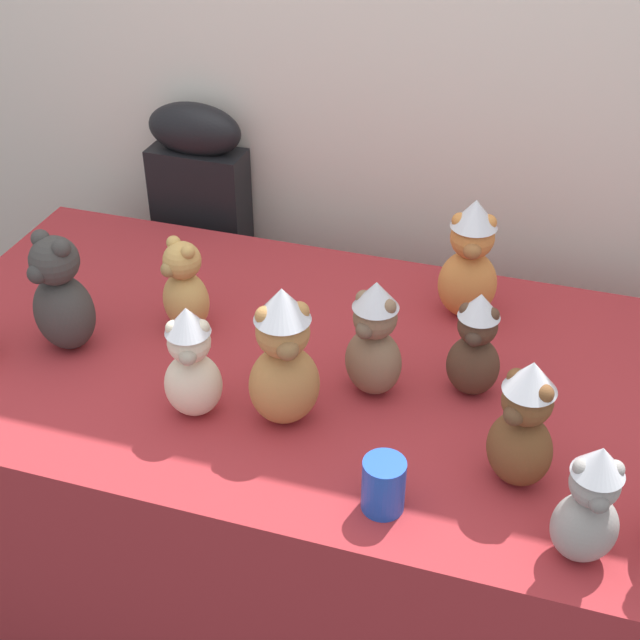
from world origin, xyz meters
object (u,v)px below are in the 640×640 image
(display_table, at_px, (320,482))
(teddy_bear_ash, at_px, (590,506))
(teddy_bear_chestnut, at_px, (523,425))
(teddy_bear_charcoal, at_px, (61,296))
(teddy_bear_mocha, at_px, (374,340))
(teddy_bear_cream, at_px, (191,363))
(teddy_bear_caramel, at_px, (284,359))
(teddy_bear_ginger, at_px, (470,261))
(party_cup_blue, at_px, (383,485))
(instrument_case, at_px, (206,266))
(teddy_bear_cocoa, at_px, (475,346))
(teddy_bear_honey, at_px, (185,288))

(display_table, distance_m, teddy_bear_ash, 0.86)
(teddy_bear_chestnut, height_order, teddy_bear_charcoal, teddy_bear_charcoal)
(teddy_bear_mocha, bearing_deg, teddy_bear_charcoal, -158.81)
(display_table, distance_m, teddy_bear_cream, 0.59)
(teddy_bear_caramel, bearing_deg, teddy_bear_ash, -47.51)
(teddy_bear_ginger, distance_m, party_cup_blue, 0.68)
(instrument_case, bearing_deg, teddy_bear_cream, -65.87)
(teddy_bear_charcoal, height_order, teddy_bear_cream, teddy_bear_charcoal)
(teddy_bear_caramel, bearing_deg, display_table, 55.92)
(teddy_bear_mocha, bearing_deg, teddy_bear_cocoa, 33.49)
(teddy_bear_cream, bearing_deg, teddy_bear_cocoa, 4.23)
(teddy_bear_mocha, bearing_deg, teddy_bear_caramel, -118.64)
(display_table, xyz_separation_m, teddy_bear_mocha, (0.13, -0.05, 0.51))
(teddy_bear_ginger, height_order, teddy_bear_charcoal, teddy_bear_ginger)
(teddy_bear_mocha, height_order, party_cup_blue, teddy_bear_mocha)
(teddy_bear_ash, bearing_deg, teddy_bear_chestnut, 116.02)
(teddy_bear_ash, distance_m, party_cup_blue, 0.36)
(teddy_bear_ginger, distance_m, teddy_bear_mocha, 0.38)
(display_table, xyz_separation_m, teddy_bear_ash, (0.59, -0.39, 0.49))
(instrument_case, bearing_deg, teddy_bear_charcoal, -89.49)
(display_table, xyz_separation_m, teddy_bear_chestnut, (0.46, -0.23, 0.51))
(instrument_case, bearing_deg, teddy_bear_ginger, -20.54)
(teddy_bear_charcoal, bearing_deg, teddy_bear_mocha, 23.04)
(teddy_bear_cream, height_order, teddy_bear_caramel, teddy_bear_caramel)
(display_table, height_order, instrument_case, instrument_case)
(teddy_bear_ash, distance_m, teddy_bear_caramel, 0.63)
(teddy_bear_ginger, height_order, teddy_bear_caramel, teddy_bear_caramel)
(teddy_bear_ash, distance_m, teddy_bear_cream, 0.80)
(display_table, relative_size, teddy_bear_chestnut, 6.83)
(teddy_bear_ginger, xyz_separation_m, teddy_bear_caramel, (-0.29, -0.49, 0.01))
(teddy_bear_ash, height_order, teddy_bear_cocoa, teddy_bear_ash)
(teddy_bear_caramel, bearing_deg, teddy_bear_honey, 113.23)
(teddy_bear_cream, height_order, party_cup_blue, teddy_bear_cream)
(teddy_bear_ash, xyz_separation_m, teddy_bear_caramel, (-0.60, 0.19, 0.03))
(instrument_case, relative_size, teddy_bear_cream, 4.03)
(display_table, xyz_separation_m, instrument_case, (-0.57, 0.63, 0.16))
(teddy_bear_honey, bearing_deg, party_cup_blue, -6.35)
(display_table, bearing_deg, teddy_bear_ginger, 46.96)
(teddy_bear_ash, distance_m, teddy_bear_ginger, 0.75)
(teddy_bear_mocha, relative_size, teddy_bear_charcoal, 0.95)
(instrument_case, xyz_separation_m, teddy_bear_charcoal, (-0.01, -0.73, 0.34))
(teddy_bear_charcoal, bearing_deg, party_cup_blue, 0.45)
(display_table, bearing_deg, teddy_bear_honey, 172.48)
(teddy_bear_ginger, bearing_deg, display_table, -142.81)
(display_table, relative_size, teddy_bear_honey, 8.21)
(teddy_bear_caramel, bearing_deg, teddy_bear_cream, 160.76)
(teddy_bear_chestnut, relative_size, teddy_bear_honey, 1.20)
(instrument_case, height_order, teddy_bear_chestnut, instrument_case)
(teddy_bear_ginger, distance_m, teddy_bear_charcoal, 0.94)
(teddy_bear_chestnut, distance_m, teddy_bear_cocoa, 0.27)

